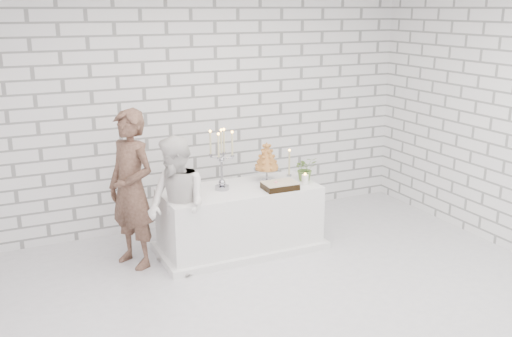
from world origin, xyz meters
name	(u,v)px	position (x,y,z in m)	size (l,w,h in m)	color
ground	(284,306)	(0.00, 0.00, 0.00)	(6.00, 5.00, 0.01)	silver
wall_back	(193,110)	(0.00, 2.50, 1.50)	(6.00, 0.01, 3.00)	white
cake_table	(240,219)	(0.16, 1.42, 0.38)	(1.80, 0.80, 0.75)	white
groom	(132,189)	(-1.05, 1.53, 0.87)	(0.63, 0.42, 1.74)	#3E281F
bride	(177,206)	(-0.67, 1.15, 0.74)	(0.72, 0.56, 1.48)	white
candelabra	(222,160)	(-0.04, 1.46, 1.10)	(0.29, 0.29, 0.70)	#93939C
croquembouche	(267,161)	(0.56, 1.54, 0.99)	(0.31, 0.31, 0.48)	#975C28
chocolate_cake	(280,186)	(0.56, 1.19, 0.79)	(0.38, 0.27, 0.08)	black
pillar_candle	(305,180)	(0.90, 1.22, 0.81)	(0.08, 0.08, 0.12)	white
extra_taper	(289,164)	(0.90, 1.60, 0.91)	(0.06, 0.06, 0.32)	#CAC28E
flowers	(305,169)	(0.99, 1.37, 0.90)	(0.26, 0.23, 0.29)	#457632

